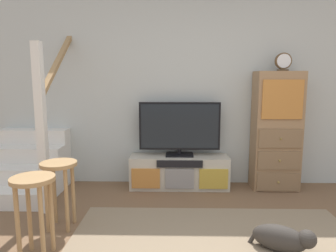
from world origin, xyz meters
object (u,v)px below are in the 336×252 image
object	(u,v)px
desk_clock	(283,62)
bar_stool_far	(59,179)
media_console	(179,172)
television	(180,128)
side_cabinet	(276,131)
dog	(283,238)
bar_stool_near	(34,197)

from	to	relation	value
desk_clock	bar_stool_far	xyz separation A→B (m)	(-2.44, -1.13, -1.15)
media_console	television	xyz separation A→B (m)	(0.00, 0.02, 0.59)
side_cabinet	dog	xyz separation A→B (m)	(-0.41, -1.52, -0.64)
media_console	dog	size ratio (longest dim) A/B	2.56
bar_stool_far	media_console	bearing A→B (deg)	44.32
television	bar_stool_near	size ratio (longest dim) A/B	1.57
side_cabinet	television	bearing A→B (deg)	179.37
television	dog	xyz separation A→B (m)	(0.84, -1.54, -0.68)
side_cabinet	dog	distance (m)	1.70
media_console	bar_stool_far	distance (m)	1.64
television	bar_stool_far	size ratio (longest dim) A/B	1.61
media_console	desk_clock	size ratio (longest dim) A/B	5.72
side_cabinet	media_console	bearing A→B (deg)	-179.53
bar_stool_far	dog	world-z (taller)	bar_stool_far
side_cabinet	dog	world-z (taller)	side_cabinet
desk_clock	dog	bearing A→B (deg)	-106.41
side_cabinet	dog	size ratio (longest dim) A/B	3.02
media_console	bar_stool_near	distance (m)	2.03
desk_clock	bar_stool_near	distance (m)	3.15
media_console	dog	distance (m)	1.73
media_console	side_cabinet	world-z (taller)	side_cabinet
bar_stool_near	television	bearing A→B (deg)	54.58
desk_clock	dog	distance (m)	2.19
media_console	side_cabinet	bearing A→B (deg)	0.47
dog	side_cabinet	bearing A→B (deg)	75.00
media_console	bar_stool_near	bearing A→B (deg)	-125.82
television	dog	bearing A→B (deg)	-61.43
desk_clock	dog	xyz separation A→B (m)	(-0.44, -1.51, -1.52)
desk_clock	bar_stool_far	distance (m)	2.92
media_console	television	world-z (taller)	television
side_cabinet	bar_stool_far	bearing A→B (deg)	-154.60
media_console	dog	world-z (taller)	media_console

